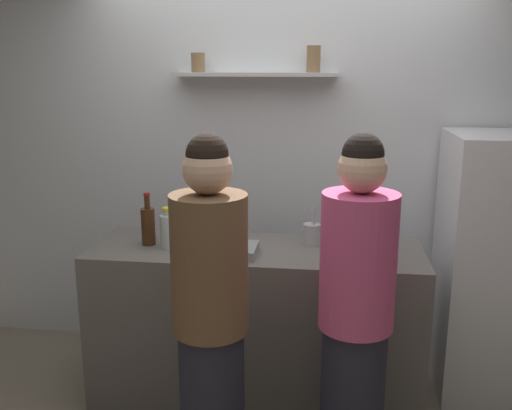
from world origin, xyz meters
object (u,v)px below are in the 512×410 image
at_px(wine_bottle_dark_glass, 381,234).
at_px(water_bottle_plastic, 168,230).
at_px(refrigerator, 494,266).
at_px(person_pink_top, 356,318).
at_px(utensil_holder, 312,234).
at_px(person_brown_jacket, 211,321).
at_px(wine_bottle_amber_glass, 148,225).
at_px(wine_bottle_pale_glass, 379,244).
at_px(baking_pan, 226,250).

relative_size(wine_bottle_dark_glass, water_bottle_plastic, 1.37).
xyz_separation_m(refrigerator, person_pink_top, (-0.85, -0.93, 0.04)).
xyz_separation_m(utensil_holder, water_bottle_plastic, (-0.80, -0.17, 0.04)).
height_order(utensil_holder, person_brown_jacket, person_brown_jacket).
height_order(refrigerator, person_brown_jacket, person_brown_jacket).
bearing_deg(wine_bottle_amber_glass, utensil_holder, 7.28).
bearing_deg(person_brown_jacket, wine_bottle_amber_glass, 88.75).
height_order(wine_bottle_pale_glass, wine_bottle_amber_glass, wine_bottle_pale_glass).
xyz_separation_m(refrigerator, wine_bottle_pale_glass, (-0.73, -0.55, 0.28)).
height_order(refrigerator, utensil_holder, refrigerator).
distance_m(utensil_holder, person_pink_top, 0.77).
distance_m(wine_bottle_amber_glass, person_pink_top, 1.32).
relative_size(baking_pan, wine_bottle_dark_glass, 1.06).
distance_m(baking_pan, wine_bottle_amber_glass, 0.49).
distance_m(baking_pan, water_bottle_plastic, 0.36).
distance_m(refrigerator, person_pink_top, 1.26).
bearing_deg(wine_bottle_pale_glass, water_bottle_plastic, 171.47).
bearing_deg(wine_bottle_pale_glass, person_pink_top, -107.45).
xyz_separation_m(water_bottle_plastic, person_brown_jacket, (0.38, -0.68, -0.21)).
bearing_deg(water_bottle_plastic, utensil_holder, 11.65).
distance_m(baking_pan, person_pink_top, 0.85).
height_order(baking_pan, wine_bottle_amber_glass, wine_bottle_amber_glass).
bearing_deg(refrigerator, person_brown_jacket, -144.87).
bearing_deg(person_brown_jacket, wine_bottle_dark_glass, 4.24).
bearing_deg(utensil_holder, wine_bottle_amber_glass, -172.72).
bearing_deg(utensil_holder, wine_bottle_dark_glass, -22.43).
relative_size(refrigerator, baking_pan, 4.61).
xyz_separation_m(refrigerator, person_brown_jacket, (-1.50, -1.05, 0.04)).
relative_size(wine_bottle_pale_glass, wine_bottle_amber_glass, 1.11).
xyz_separation_m(utensil_holder, person_pink_top, (0.23, -0.72, -0.18)).
height_order(refrigerator, baking_pan, refrigerator).
bearing_deg(water_bottle_plastic, person_pink_top, -28.20).
xyz_separation_m(refrigerator, utensil_holder, (-1.08, -0.21, 0.22)).
height_order(utensil_holder, wine_bottle_amber_glass, wine_bottle_amber_glass).
height_order(person_brown_jacket, person_pink_top, person_brown_jacket).
bearing_deg(water_bottle_plastic, wine_bottle_pale_glass, -8.53).
bearing_deg(baking_pan, wine_bottle_pale_glass, -7.33).
distance_m(refrigerator, water_bottle_plastic, 1.93).
height_order(baking_pan, person_brown_jacket, person_brown_jacket).
distance_m(baking_pan, utensil_holder, 0.52).
bearing_deg(refrigerator, baking_pan, -163.87).
height_order(utensil_holder, wine_bottle_dark_glass, wine_bottle_dark_glass).
height_order(utensil_holder, wine_bottle_pale_glass, wine_bottle_pale_glass).
bearing_deg(water_bottle_plastic, baking_pan, -11.33).
height_order(wine_bottle_amber_glass, water_bottle_plastic, wine_bottle_amber_glass).
height_order(baking_pan, wine_bottle_pale_glass, wine_bottle_pale_glass).
xyz_separation_m(person_brown_jacket, person_pink_top, (0.65, 0.12, -0.00)).
relative_size(refrigerator, utensil_holder, 6.95).
distance_m(refrigerator, baking_pan, 1.61).
xyz_separation_m(utensil_holder, wine_bottle_amber_glass, (-0.93, -0.12, 0.05)).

